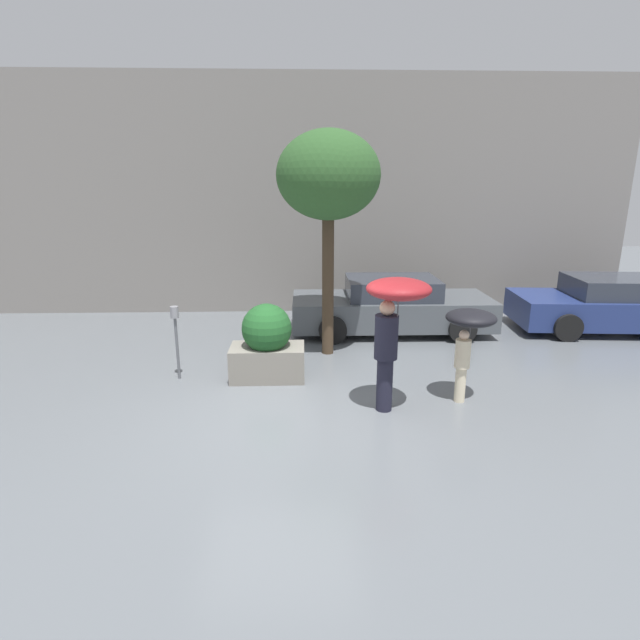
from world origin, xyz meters
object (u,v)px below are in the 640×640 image
at_px(planter_box, 267,344).
at_px(parking_meter, 176,327).
at_px(person_adult, 394,311).
at_px(street_tree, 328,178).
at_px(person_child, 469,329).
at_px(parked_car_near, 391,306).
at_px(parked_car_far, 612,306).

bearing_deg(planter_box, parking_meter, 178.33).
bearing_deg(person_adult, street_tree, 130.91).
height_order(planter_box, person_adult, person_adult).
relative_size(person_adult, person_child, 1.38).
distance_m(person_child, parking_meter, 4.90).
bearing_deg(parking_meter, parked_car_near, 33.17).
bearing_deg(parking_meter, person_adult, -22.08).
bearing_deg(person_adult, parked_car_far, 58.99).
bearing_deg(parked_car_near, parked_car_far, -90.73).
bearing_deg(parked_car_near, person_child, -172.33).
distance_m(planter_box, parking_meter, 1.61).
bearing_deg(person_child, parked_car_far, 17.00).
bearing_deg(street_tree, parked_car_near, 44.11).
bearing_deg(person_child, person_adult, 172.96).
distance_m(planter_box, street_tree, 3.32).
distance_m(parked_car_near, parked_car_far, 5.19).
distance_m(person_adult, parking_meter, 3.87).
distance_m(parked_car_far, street_tree, 7.46).
distance_m(person_adult, parked_car_near, 4.39).
distance_m(parked_car_far, parking_meter, 9.84).
relative_size(person_child, street_tree, 0.34).
height_order(person_adult, person_child, person_adult).
height_order(planter_box, street_tree, street_tree).
xyz_separation_m(planter_box, parking_meter, (-1.58, 0.05, 0.31)).
bearing_deg(planter_box, person_adult, -35.37).
bearing_deg(street_tree, planter_box, -130.43).
bearing_deg(parked_car_far, street_tree, 106.27).
bearing_deg(parked_car_near, person_adult, 170.46).
xyz_separation_m(person_child, parked_car_far, (4.68, 3.80, -0.60)).
distance_m(person_child, street_tree, 3.88).
bearing_deg(person_adult, parked_car_near, 104.26).
xyz_separation_m(parked_car_near, parking_meter, (-4.26, -2.79, 0.35)).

